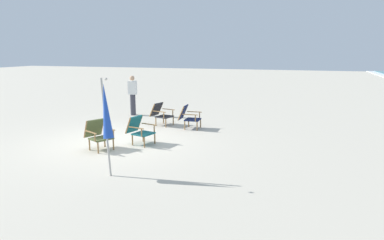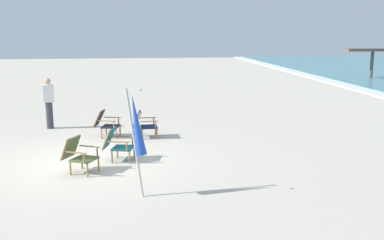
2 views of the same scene
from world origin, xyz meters
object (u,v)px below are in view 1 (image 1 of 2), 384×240
Objects in this scene: person_near_chairs at (133,95)px; beach_chair_back_right at (161,113)px; beach_chair_back_left at (188,116)px; umbrella_furled_blue at (106,112)px; beach_chair_far_center at (139,129)px; beach_chair_front_right at (98,134)px.

beach_chair_back_right is at bearing 52.53° from person_near_chairs.
beach_chair_back_left is 4.84m from umbrella_furled_blue.
umbrella_furled_blue reaches higher than person_near_chairs.
umbrella_furled_blue is at bearing 23.35° from person_near_chairs.
beach_chair_far_center is at bearing 9.36° from beach_chair_back_right.
person_near_chairs is at bearing -156.65° from umbrella_furled_blue.
beach_chair_far_center is (2.55, 0.42, 0.00)m from beach_chair_back_right.
beach_chair_far_center is (2.31, -0.71, -0.00)m from beach_chair_back_left.
umbrella_furled_blue is (1.61, 1.31, 0.95)m from beach_chair_front_right.
beach_chair_front_right is at bearing -6.82° from beach_chair_back_right.
beach_chair_back_right is at bearing -169.71° from umbrella_furled_blue.
person_near_chairs reaches higher than beach_chair_far_center.
person_near_chairs reaches higher than beach_chair_back_right.
beach_chair_back_right is at bearing -170.64° from beach_chair_far_center.
beach_chair_front_right is 1.07× the size of beach_chair_far_center.
person_near_chairs reaches higher than beach_chair_back_left.
beach_chair_front_right reaches higher than beach_chair_back_right.
person_near_chairs is (-1.67, -2.99, 0.41)m from beach_chair_back_left.
beach_chair_back_left is at bearing 60.84° from person_near_chairs.
beach_chair_far_center reaches higher than beach_chair_back_right.
beach_chair_back_left reaches higher than beach_chair_back_right.
umbrella_furled_blue is (2.44, 0.49, 0.95)m from beach_chair_far_center.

